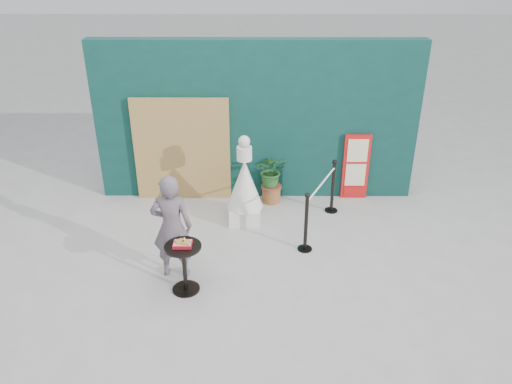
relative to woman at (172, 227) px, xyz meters
The scene contains 10 objects.
ground 1.53m from the woman, 19.52° to the right, with size 60.00×60.00×0.00m, color #ADAAA5.
back_wall 3.06m from the woman, 65.94° to the left, with size 6.00×0.30×3.00m, color #0B322E.
bamboo_fence 2.52m from the woman, 94.23° to the left, with size 1.80×0.08×2.00m, color tan.
woman is the anchor object (origin of this frame).
menu_board 4.01m from the woman, 39.02° to the left, with size 0.50×0.07×1.30m.
statue 1.89m from the woman, 57.53° to the left, with size 0.64×0.64×1.63m.
cafe_table 0.55m from the woman, 62.22° to the right, with size 0.52×0.52×0.75m.
food_basket 0.44m from the woman, 61.84° to the right, with size 0.26×0.19×0.11m.
planter 2.80m from the woman, 57.39° to the left, with size 0.58×0.50×0.98m.
stanchion_barrier 2.68m from the woman, 29.67° to the left, with size 0.84×1.54×1.03m.
Camera 1 is at (0.03, -5.76, 4.53)m, focal length 35.00 mm.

